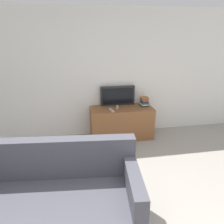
{
  "coord_description": "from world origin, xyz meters",
  "views": [
    {
      "loc": [
        -0.62,
        -1.42,
        2.12
      ],
      "look_at": [
        0.0,
        2.14,
        0.8
      ],
      "focal_mm": 35.0,
      "sensor_mm": 36.0,
      "label": 1
    }
  ],
  "objects": [
    {
      "name": "television",
      "position": [
        0.26,
        2.94,
        0.86
      ],
      "size": [
        0.72,
        0.09,
        0.41
      ],
      "color": "black",
      "rests_on": "tv_stand"
    },
    {
      "name": "tv_stand",
      "position": [
        0.31,
        2.71,
        0.33
      ],
      "size": [
        1.28,
        0.53,
        0.65
      ],
      "color": "brown",
      "rests_on": "ground_plane"
    },
    {
      "name": "remote_on_stand",
      "position": [
        0.23,
        2.77,
        0.67
      ],
      "size": [
        0.08,
        0.17,
        0.02
      ],
      "rotation": [
        0.0,
        0.0,
        -0.2
      ],
      "color": "#B7B7B7",
      "rests_on": "tv_stand"
    },
    {
      "name": "wall_back",
      "position": [
        0.0,
        3.03,
        1.3
      ],
      "size": [
        9.0,
        0.06,
        2.6
      ],
      "color": "white",
      "rests_on": "ground_plane"
    },
    {
      "name": "remote_secondary",
      "position": [
        0.07,
        2.59,
        0.67
      ],
      "size": [
        0.09,
        0.2,
        0.02
      ],
      "rotation": [
        0.0,
        0.0,
        0.23
      ],
      "color": "#B7B7B7",
      "rests_on": "tv_stand"
    },
    {
      "name": "couch",
      "position": [
        -1.01,
        0.6,
        0.32
      ],
      "size": [
        2.14,
        1.09,
        0.97
      ],
      "rotation": [
        0.0,
        0.0,
        -0.1
      ],
      "color": "#474751",
      "rests_on": "ground_plane"
    },
    {
      "name": "book_stack",
      "position": [
        0.81,
        2.79,
        0.74
      ],
      "size": [
        0.17,
        0.23,
        0.18
      ],
      "color": "black",
      "rests_on": "tv_stand"
    }
  ]
}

